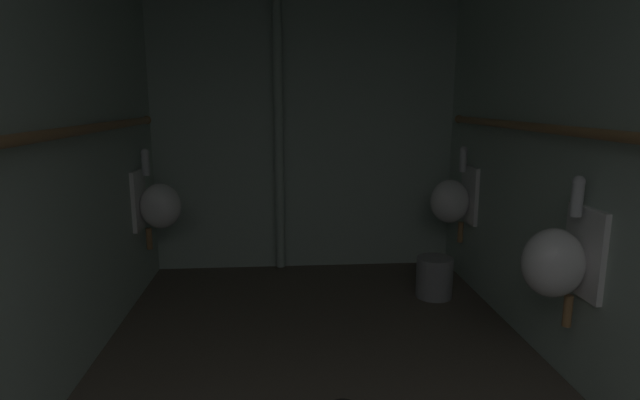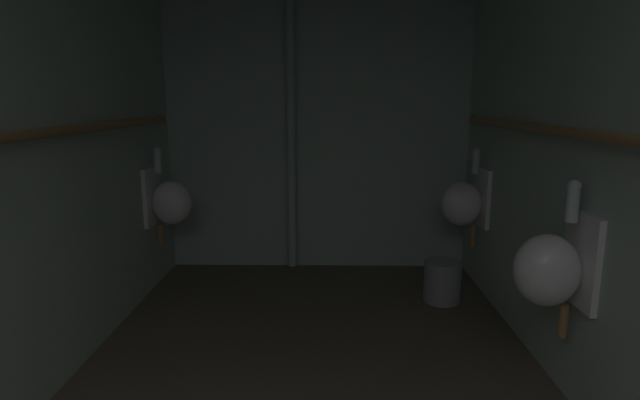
# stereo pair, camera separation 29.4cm
# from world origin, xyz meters

# --- Properties ---
(wall_left) EXTENTS (0.06, 4.15, 2.44)m
(wall_left) POSITION_xyz_m (-1.30, 2.01, 1.22)
(wall_left) COLOR #ADC2B3
(wall_left) RESTS_ON ground
(wall_right) EXTENTS (0.06, 4.15, 2.44)m
(wall_right) POSITION_xyz_m (1.30, 2.01, 1.22)
(wall_right) COLOR #ADC2B3
(wall_right) RESTS_ON ground
(wall_back) EXTENTS (2.66, 0.06, 2.44)m
(wall_back) POSITION_xyz_m (0.00, 4.06, 1.22)
(wall_back) COLOR #ADC2B3
(wall_back) RESTS_ON ground
(urinal_left_mid) EXTENTS (0.32, 0.30, 0.76)m
(urinal_left_mid) POSITION_xyz_m (-1.12, 3.50, 0.68)
(urinal_left_mid) COLOR white
(urinal_right_mid) EXTENTS (0.32, 0.30, 0.76)m
(urinal_right_mid) POSITION_xyz_m (1.12, 1.99, 0.68)
(urinal_right_mid) COLOR white
(urinal_right_far) EXTENTS (0.32, 0.30, 0.76)m
(urinal_right_far) POSITION_xyz_m (1.12, 3.50, 0.68)
(urinal_right_far) COLOR white
(supply_pipe_left) EXTENTS (0.06, 3.38, 0.06)m
(supply_pipe_left) POSITION_xyz_m (-1.21, 2.04, 1.29)
(supply_pipe_left) COLOR #9E7042
(supply_pipe_right) EXTENTS (0.06, 3.44, 0.06)m
(supply_pipe_right) POSITION_xyz_m (1.21, 2.02, 1.29)
(supply_pipe_right) COLOR #9E7042
(standpipe_back_wall) EXTENTS (0.07, 0.07, 2.39)m
(standpipe_back_wall) POSITION_xyz_m (-0.22, 3.95, 1.22)
(standpipe_back_wall) COLOR #ADC2B3
(standpipe_back_wall) RESTS_ON ground
(waste_bin) EXTENTS (0.27, 0.27, 0.30)m
(waste_bin) POSITION_xyz_m (0.92, 3.24, 0.15)
(waste_bin) COLOR gray
(waste_bin) RESTS_ON ground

